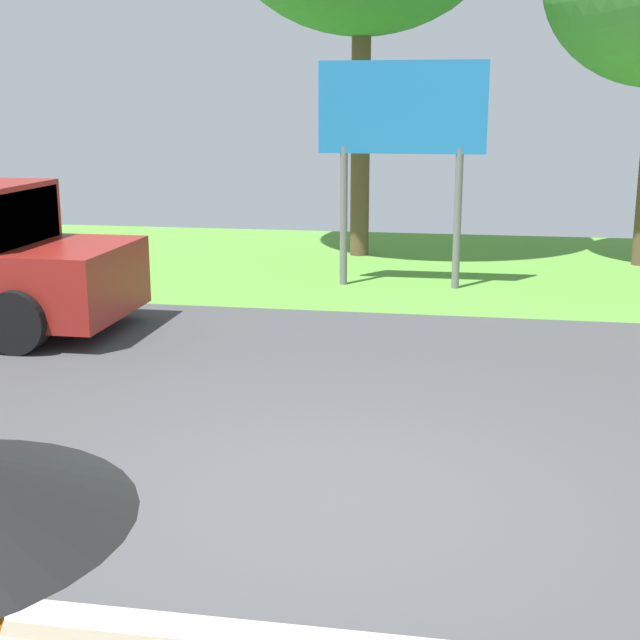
% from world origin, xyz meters
% --- Properties ---
extents(ground_plane, '(40.00, 22.00, 0.20)m').
position_xyz_m(ground_plane, '(0.00, 2.95, -0.05)').
color(ground_plane, '#424244').
extents(roadside_billboard, '(2.60, 0.12, 3.50)m').
position_xyz_m(roadside_billboard, '(-0.21, 7.93, 2.55)').
color(roadside_billboard, slate).
rests_on(roadside_billboard, ground_plane).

